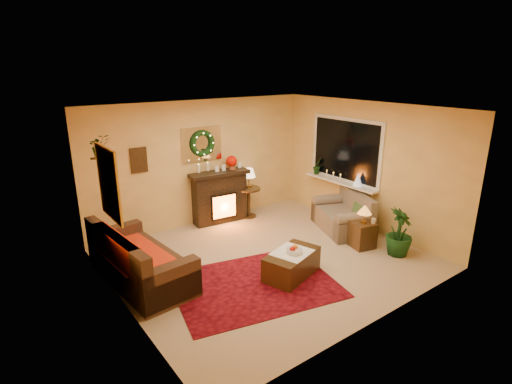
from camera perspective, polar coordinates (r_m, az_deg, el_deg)
floor at (r=7.11m, az=1.70°, el=-9.56°), size 5.00×5.00×0.00m
ceiling at (r=6.36m, az=1.91°, el=11.76°), size 5.00×5.00×0.00m
wall_back at (r=8.44m, az=-7.70°, el=4.13°), size 5.00×5.00×0.00m
wall_front at (r=5.15m, az=17.52°, el=-5.50°), size 5.00×5.00×0.00m
wall_left at (r=5.52m, az=-19.12°, el=-4.10°), size 4.50×4.50×0.00m
wall_right at (r=8.35m, az=15.45°, el=3.50°), size 4.50×4.50×0.00m
area_rug at (r=6.36m, az=-0.20°, el=-13.06°), size 2.78×2.32×0.01m
sofa at (r=6.53m, az=-16.19°, el=-8.71°), size 1.07×2.12×0.88m
red_throw at (r=6.60m, az=-17.21°, el=-8.29°), size 0.81×1.32×0.02m
fireplace at (r=8.60m, az=-5.27°, el=-0.73°), size 1.17×0.48×1.05m
poinsettia at (r=8.54m, az=-3.52°, el=4.41°), size 0.23×0.23×0.23m
mantel_candle_a at (r=8.14m, az=-8.18°, el=3.33°), size 0.06×0.06×0.17m
mantel_candle_b at (r=8.27m, az=-6.90°, el=3.60°), size 0.06×0.06×0.17m
mantel_mirror at (r=8.34m, az=-7.75°, el=6.78°), size 0.92×0.02×0.72m
wreath at (r=8.30m, az=-7.62°, el=6.87°), size 0.55×0.11×0.55m
wall_art at (r=7.83m, az=-16.40°, el=4.38°), size 0.32×0.03×0.48m
gold_mirror at (r=5.66m, az=-20.32°, el=1.12°), size 0.03×0.84×1.00m
hanging_plant at (r=6.35m, az=-21.30°, el=4.79°), size 0.33×0.28×0.36m
loveseat at (r=8.34m, az=12.18°, el=-2.61°), size 1.24×1.56×0.79m
window_frame at (r=8.62m, az=12.67°, el=5.85°), size 0.03×1.86×1.36m
window_glass at (r=8.61m, az=12.60°, el=5.84°), size 0.02×1.70×1.22m
window_sill at (r=8.71m, az=11.91°, el=1.40°), size 0.22×1.86×0.04m
mini_tree at (r=8.38m, az=14.37°, el=1.80°), size 0.18×0.18×0.27m
sill_plant at (r=9.15m, az=8.75°, el=3.76°), size 0.27×0.21×0.49m
side_table_round at (r=8.89m, az=-1.05°, el=-1.57°), size 0.53×0.53×0.68m
lamp_cream at (r=8.74m, az=-1.02°, el=1.91°), size 0.29×0.29×0.44m
end_table_square at (r=7.71m, az=14.96°, el=-5.73°), size 0.48×0.48×0.48m
lamp_tiffany at (r=7.51m, az=15.27°, el=-2.50°), size 0.26×0.26×0.38m
coffee_table at (r=6.53m, az=5.11°, el=-10.17°), size 1.09×0.80×0.41m
fruit_bowl at (r=6.41m, az=5.50°, el=-8.37°), size 0.25×0.25×0.06m
floor_palm at (r=7.53m, az=19.79°, el=-5.29°), size 1.87×1.87×2.56m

